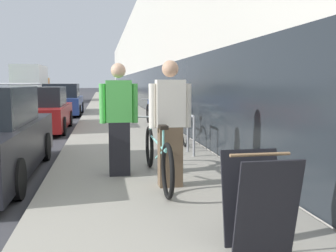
{
  "coord_description": "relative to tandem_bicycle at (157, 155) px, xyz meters",
  "views": [
    {
      "loc": [
        4.11,
        -4.34,
        1.66
      ],
      "look_at": [
        7.24,
        13.39,
        -0.44
      ],
      "focal_mm": 40.0,
      "sensor_mm": 36.0,
      "label": 1
    }
  ],
  "objects": [
    {
      "name": "tandem_bicycle",
      "position": [
        0.0,
        0.0,
        0.0
      ],
      "size": [
        0.52,
        2.63,
        0.94
      ],
      "color": "black",
      "rests_on": "sidewalk_slab"
    },
    {
      "name": "vintage_roadster_curbside",
      "position": [
        -2.84,
        7.67,
        0.14
      ],
      "size": [
        1.76,
        4.26,
        1.51
      ],
      "color": "maroon",
      "rests_on": "ground"
    },
    {
      "name": "sandwich_board_sign",
      "position": [
        0.55,
        -2.56,
        0.05
      ],
      "size": [
        0.56,
        0.56,
        0.9
      ],
      "color": "black",
      "rests_on": "sidewalk_slab"
    },
    {
      "name": "moving_truck",
      "position": [
        -6.68,
        27.79,
        0.99
      ],
      "size": [
        2.27,
        6.65,
        3.06
      ],
      "color": "orange",
      "rests_on": "ground"
    },
    {
      "name": "sidewalk_slab",
      "position": [
        -0.12,
        19.72,
        -0.47
      ],
      "size": [
        3.25,
        70.0,
        0.15
      ],
      "color": "gray",
      "rests_on": "ground"
    },
    {
      "name": "parked_sedan_far",
      "position": [
        -2.82,
        14.04,
        0.17
      ],
      "size": [
        1.97,
        4.27,
        1.59
      ],
      "color": "navy",
      "rests_on": "ground"
    },
    {
      "name": "person_rider",
      "position": [
        0.14,
        -0.33,
        0.52
      ],
      "size": [
        0.62,
        0.24,
        1.83
      ],
      "color": "brown",
      "rests_on": "sidewalk_slab"
    },
    {
      "name": "cruiser_bike_nearest",
      "position": [
        1.09,
        3.5,
        -0.01
      ],
      "size": [
        0.52,
        1.87,
        0.92
      ],
      "color": "black",
      "rests_on": "sidewalk_slab"
    },
    {
      "name": "person_bystander",
      "position": [
        -0.56,
        0.46,
        0.52
      ],
      "size": [
        0.62,
        0.24,
        1.82
      ],
      "color": "black",
      "rests_on": "sidewalk_slab"
    },
    {
      "name": "storefront_facade",
      "position": [
        6.54,
        27.72,
        2.95
      ],
      "size": [
        10.01,
        70.0,
        7.0
      ],
      "color": "#BCB7AD",
      "rests_on": "ground"
    },
    {
      "name": "cruiser_bike_middle",
      "position": [
        1.0,
        5.64,
        -0.03
      ],
      "size": [
        0.52,
        1.74,
        0.86
      ],
      "color": "black",
      "rests_on": "sidewalk_slab"
    },
    {
      "name": "bike_rack_hoop",
      "position": [
        1.02,
        2.02,
        0.12
      ],
      "size": [
        0.05,
        0.6,
        0.84
      ],
      "color": "gray",
      "rests_on": "sidewalk_slab"
    },
    {
      "name": "cruiser_bike_farthest",
      "position": [
        0.87,
        7.79,
        -0.01
      ],
      "size": [
        0.52,
        1.71,
        0.91
      ],
      "color": "black",
      "rests_on": "sidewalk_slab"
    }
  ]
}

